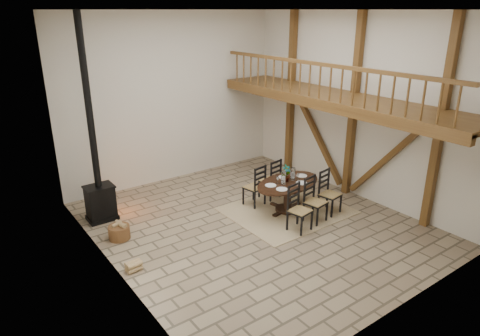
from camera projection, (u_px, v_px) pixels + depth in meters
ground at (254, 224)px, 10.60m from camera, size 8.00×8.00×0.00m
room_shell at (295, 98)px, 10.21m from camera, size 7.02×8.02×5.01m
rug at (287, 210)px, 11.31m from camera, size 3.00×2.50×0.02m
dining_table at (291, 197)px, 11.08m from camera, size 2.17×2.43×1.28m
wood_stove at (98, 178)px, 10.47m from camera, size 0.71×0.54×5.00m
log_basket at (119, 232)px, 9.88m from camera, size 0.49×0.49×0.41m
log_stack at (134, 266)px, 8.68m from camera, size 0.33×0.24×0.21m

